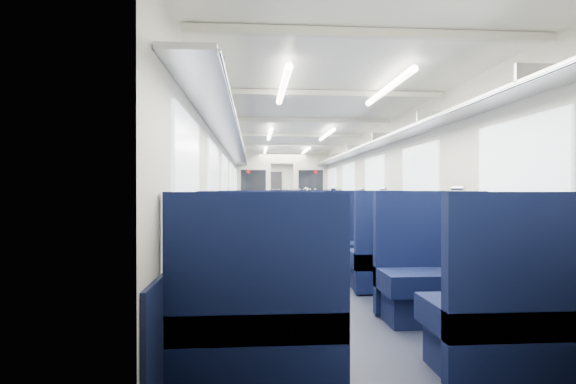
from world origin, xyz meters
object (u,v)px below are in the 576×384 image
(seat_5, at_px, (398,260))
(seat_22, at_px, (255,212))
(seat_1, at_px, (517,318))
(seat_18, at_px, (255,218))
(seat_10, at_px, (255,232))
(seat_13, at_px, (330,227))
(seat_15, at_px, (323,223))
(seat_8, at_px, (255,239))
(seat_7, at_px, (374,248))
(seat_24, at_px, (255,211))
(seat_11, at_px, (340,232))
(seat_9, at_px, (355,239))
(seat_2, at_px, (257,283))
(seat_27, at_px, (294,209))
(seat_21, at_px, (304,214))
(seat_16, at_px, (255,221))
(seat_17, at_px, (316,220))
(end_door, at_px, (273,194))
(seat_6, at_px, (256,248))
(seat_0, at_px, (257,321))
(seat_20, at_px, (255,214))
(seat_12, at_px, (255,228))
(seat_3, at_px, (437,279))
(seat_25, at_px, (297,211))
(seat_4, at_px, (256,261))
(seat_23, at_px, (300,212))
(bulkhead, at_px, (282,189))

(seat_5, bearing_deg, seat_22, 98.44)
(seat_1, xyz_separation_m, seat_18, (-1.66, 10.59, 0.00))
(seat_10, relative_size, seat_13, 1.00)
(seat_5, bearing_deg, seat_15, 90.00)
(seat_8, bearing_deg, seat_7, -36.72)
(seat_7, xyz_separation_m, seat_24, (-1.66, 11.45, 0.00))
(seat_11, bearing_deg, seat_9, -90.00)
(seat_2, bearing_deg, seat_27, 83.61)
(seat_21, bearing_deg, seat_9, -90.00)
(seat_5, distance_m, seat_9, 2.28)
(seat_18, bearing_deg, seat_11, -70.25)
(seat_16, relative_size, seat_22, 1.00)
(seat_2, height_order, seat_9, same)
(seat_15, xyz_separation_m, seat_17, (0.00, 1.14, 0.00))
(seat_2, height_order, seat_22, same)
(seat_22, bearing_deg, end_door, 77.51)
(seat_1, relative_size, seat_6, 1.00)
(seat_0, bearing_deg, seat_11, 74.29)
(seat_9, height_order, seat_24, same)
(seat_16, xyz_separation_m, seat_20, (0.00, 3.21, 0.00))
(seat_5, xyz_separation_m, seat_17, (0.00, 6.98, 0.00))
(end_door, relative_size, seat_5, 1.64)
(seat_7, relative_size, seat_12, 1.00)
(seat_3, distance_m, seat_16, 8.17)
(seat_16, distance_m, seat_24, 5.67)
(seat_1, xyz_separation_m, seat_25, (0.00, 14.79, 0.00))
(seat_0, xyz_separation_m, seat_7, (1.66, 3.42, 0.00))
(seat_13, height_order, seat_22, same)
(seat_22, bearing_deg, seat_4, -90.00)
(seat_6, height_order, seat_15, same)
(seat_4, xyz_separation_m, seat_10, (0.00, 3.51, 0.00))
(seat_5, bearing_deg, seat_7, 90.00)
(seat_7, relative_size, seat_17, 1.00)
(seat_10, bearing_deg, seat_16, 90.00)
(seat_0, distance_m, seat_7, 3.80)
(seat_12, xyz_separation_m, seat_25, (1.66, 7.82, 0.00))
(seat_15, distance_m, seat_17, 1.14)
(seat_15, height_order, seat_18, same)
(seat_1, xyz_separation_m, seat_22, (-1.66, 13.59, 0.00))
(seat_13, xyz_separation_m, seat_23, (0.00, 6.66, 0.00))
(seat_13, relative_size, seat_25, 1.00)
(bulkhead, xyz_separation_m, seat_25, (0.83, 3.81, -0.86))
(seat_2, bearing_deg, seat_24, 90.00)
(end_door, distance_m, seat_5, 14.97)
(seat_2, height_order, seat_5, same)
(seat_5, bearing_deg, seat_12, 109.98)
(end_door, height_order, seat_17, end_door)
(bulkhead, relative_size, seat_5, 2.30)
(seat_1, height_order, seat_11, same)
(seat_13, bearing_deg, seat_24, 101.95)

